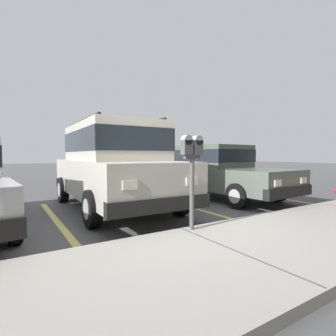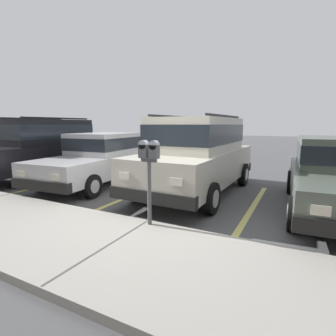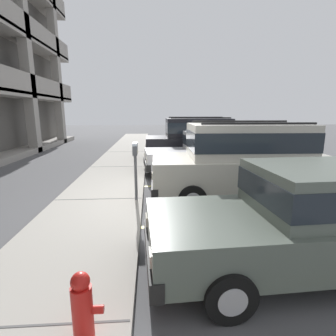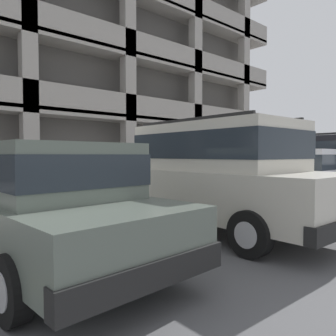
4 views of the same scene
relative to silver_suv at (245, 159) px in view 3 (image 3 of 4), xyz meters
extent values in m
cube|color=#565659|center=(-0.10, 2.45, -1.14)|extent=(80.00, 80.00, 0.10)
cube|color=#ADA89E|center=(-0.10, 3.75, -1.03)|extent=(40.00, 2.20, 0.12)
cube|color=#606060|center=(-4.10, 3.75, -0.97)|extent=(0.03, 2.16, 0.00)
cube|color=#606060|center=(-0.10, 3.75, -0.97)|extent=(0.03, 2.16, 0.00)
cube|color=#606060|center=(3.90, 3.75, -0.97)|extent=(0.03, 2.16, 0.00)
cube|color=#606060|center=(7.90, 3.75, -0.97)|extent=(0.03, 2.16, 0.00)
cube|color=#DBD16B|center=(-1.57, 1.05, -1.08)|extent=(0.12, 4.80, 0.01)
cube|color=#DBD16B|center=(1.38, 1.05, -1.08)|extent=(0.12, 4.80, 0.01)
cube|color=#DBD16B|center=(4.32, 1.05, -1.08)|extent=(0.12, 4.80, 0.01)
cube|color=#DBD16B|center=(7.27, 1.05, -1.08)|extent=(0.12, 4.80, 0.01)
cube|color=beige|center=(0.00, 0.02, -0.36)|extent=(1.93, 4.74, 0.80)
cube|color=beige|center=(0.00, -0.03, 0.46)|extent=(1.68, 2.95, 0.84)
cube|color=#232B33|center=(0.00, -0.03, 0.48)|extent=(1.70, 2.97, 0.46)
cube|color=black|center=(0.05, 2.33, -0.64)|extent=(1.88, 0.20, 0.24)
cube|color=black|center=(-0.05, -2.29, -0.64)|extent=(1.88, 0.20, 0.24)
cube|color=silver|center=(0.62, 2.37, -0.28)|extent=(0.24, 0.03, 0.14)
cube|color=silver|center=(-0.52, 2.39, -0.28)|extent=(0.24, 0.03, 0.14)
cylinder|color=black|center=(0.93, 1.46, -0.76)|extent=(0.21, 0.66, 0.66)
cylinder|color=#B2B2B7|center=(0.93, 1.46, -0.76)|extent=(0.23, 0.37, 0.36)
cylinder|color=black|center=(-0.87, 1.50, -0.76)|extent=(0.21, 0.66, 0.66)
cylinder|color=#B2B2B7|center=(-0.87, 1.50, -0.76)|extent=(0.23, 0.37, 0.36)
cylinder|color=black|center=(0.87, -1.45, -0.76)|extent=(0.21, 0.66, 0.66)
cylinder|color=#B2B2B7|center=(0.87, -1.45, -0.76)|extent=(0.23, 0.37, 0.36)
cylinder|color=black|center=(-0.93, -1.42, -0.76)|extent=(0.21, 0.66, 0.66)
cylinder|color=#B2B2B7|center=(-0.93, -1.42, -0.76)|extent=(0.23, 0.37, 0.36)
cube|color=black|center=(0.69, -0.04, 0.92)|extent=(0.10, 2.62, 0.05)
cube|color=black|center=(-0.69, -0.01, 0.92)|extent=(0.10, 2.62, 0.05)
cube|color=#5B665B|center=(-3.14, 0.27, -0.49)|extent=(1.92, 4.48, 0.60)
cube|color=#5B665B|center=(-3.13, -0.03, 0.13)|extent=(1.60, 2.05, 0.64)
cube|color=#232B33|center=(-3.13, -0.03, 0.15)|extent=(1.62, 2.08, 0.35)
cube|color=black|center=(-3.25, 2.43, -0.67)|extent=(1.74, 0.25, 0.24)
cube|color=silver|center=(-2.73, 2.51, -0.43)|extent=(0.24, 0.04, 0.14)
cube|color=silver|center=(-3.78, 2.45, -0.43)|extent=(0.24, 0.04, 0.14)
cylinder|color=black|center=(-2.38, 1.68, -0.79)|extent=(0.19, 0.61, 0.60)
cylinder|color=#B2B2B7|center=(-2.38, 1.68, -0.79)|extent=(0.20, 0.34, 0.33)
cylinder|color=black|center=(-4.04, 1.59, -0.79)|extent=(0.19, 0.61, 0.60)
cylinder|color=#B2B2B7|center=(-4.04, 1.59, -0.79)|extent=(0.20, 0.34, 0.33)
cube|color=silver|center=(3.03, 0.41, -0.49)|extent=(2.03, 4.52, 0.60)
cube|color=silver|center=(3.05, 0.11, 0.13)|extent=(1.64, 2.09, 0.64)
cube|color=#232B33|center=(3.05, 0.11, 0.15)|extent=(1.67, 2.11, 0.35)
cube|color=black|center=(2.87, 2.57, -0.67)|extent=(1.74, 0.29, 0.24)
cube|color=black|center=(3.20, -1.74, -0.67)|extent=(1.74, 0.29, 0.24)
cube|color=silver|center=(3.39, 2.66, -0.43)|extent=(0.24, 0.05, 0.14)
cube|color=silver|center=(2.34, 2.58, -0.43)|extent=(0.24, 0.05, 0.14)
cylinder|color=black|center=(3.76, 1.83, -0.79)|extent=(0.21, 0.61, 0.60)
cylinder|color=#B2B2B7|center=(3.76, 1.83, -0.79)|extent=(0.20, 0.34, 0.33)
cylinder|color=black|center=(2.10, 1.71, -0.79)|extent=(0.21, 0.61, 0.60)
cylinder|color=#B2B2B7|center=(2.10, 1.71, -0.79)|extent=(0.20, 0.34, 0.33)
cylinder|color=black|center=(3.97, -0.89, -0.79)|extent=(0.21, 0.61, 0.60)
cylinder|color=#B2B2B7|center=(3.97, -0.89, -0.79)|extent=(0.20, 0.34, 0.33)
cylinder|color=black|center=(2.30, -1.01, -0.79)|extent=(0.21, 0.61, 0.60)
cylinder|color=#B2B2B7|center=(2.30, -1.01, -0.79)|extent=(0.20, 0.34, 0.33)
cube|color=black|center=(5.59, 0.27, -0.36)|extent=(1.84, 4.70, 0.80)
cube|color=black|center=(5.59, 0.22, 0.46)|extent=(1.62, 2.91, 0.84)
cube|color=#232B33|center=(5.59, 0.22, 0.48)|extent=(1.64, 2.94, 0.46)
cube|color=black|center=(5.59, 2.58, -0.64)|extent=(1.88, 0.16, 0.24)
cube|color=black|center=(5.59, -2.04, -0.64)|extent=(1.88, 0.16, 0.24)
cube|color=silver|center=(6.16, 2.63, -0.28)|extent=(0.24, 0.03, 0.14)
cube|color=silver|center=(5.02, 2.63, -0.28)|extent=(0.24, 0.03, 0.14)
cylinder|color=black|center=(6.49, 1.73, -0.76)|extent=(0.20, 0.66, 0.66)
cylinder|color=#B2B2B7|center=(6.49, 1.73, -0.76)|extent=(0.22, 0.36, 0.36)
cylinder|color=black|center=(4.68, 1.73, -0.76)|extent=(0.20, 0.66, 0.66)
cylinder|color=#B2B2B7|center=(4.68, 1.73, -0.76)|extent=(0.22, 0.36, 0.36)
cylinder|color=black|center=(6.49, -1.19, -0.76)|extent=(0.20, 0.66, 0.66)
cylinder|color=#B2B2B7|center=(6.49, -1.19, -0.76)|extent=(0.22, 0.36, 0.36)
cylinder|color=black|center=(4.69, -1.19, -0.76)|extent=(0.20, 0.66, 0.66)
cylinder|color=#B2B2B7|center=(4.69, -1.19, -0.76)|extent=(0.22, 0.36, 0.36)
cube|color=black|center=(6.27, 0.22, 0.92)|extent=(0.05, 2.62, 0.05)
cube|color=black|center=(4.90, 0.22, 0.92)|extent=(0.05, 2.62, 0.05)
cylinder|color=#595B60|center=(-0.21, 2.80, -0.43)|extent=(0.07, 0.07, 1.08)
cube|color=#595B60|center=(-0.21, 2.80, 0.14)|extent=(0.28, 0.06, 0.06)
cube|color=#515459|center=(-0.31, 2.80, 0.28)|extent=(0.15, 0.11, 0.22)
cylinder|color=#9EA8B2|center=(-0.31, 2.80, 0.39)|extent=(0.15, 0.11, 0.15)
cube|color=#B7B293|center=(-0.31, 2.74, 0.24)|extent=(0.08, 0.01, 0.08)
cube|color=#515459|center=(-0.11, 2.80, 0.28)|extent=(0.15, 0.11, 0.22)
cylinder|color=#9EA8B2|center=(-0.11, 2.80, 0.39)|extent=(0.15, 0.11, 0.15)
cube|color=#B7B293|center=(-0.11, 2.74, 0.24)|extent=(0.08, 0.01, 0.08)
cube|color=gray|center=(13.37, 8.94, 7.91)|extent=(0.60, 0.50, 18.00)
cylinder|color=red|center=(-4.27, 3.10, -0.69)|extent=(0.20, 0.20, 0.55)
sphere|color=red|center=(-4.27, 3.10, -0.36)|extent=(0.18, 0.18, 0.18)
cylinder|color=red|center=(-4.27, 2.95, -0.67)|extent=(0.08, 0.10, 0.08)
cylinder|color=red|center=(-4.12, 3.10, -0.67)|extent=(0.10, 0.07, 0.07)
camera|label=1|loc=(2.20, 5.95, 0.17)|focal=28.00mm
camera|label=2|loc=(-2.44, 6.45, 0.72)|focal=28.00mm
camera|label=3|loc=(-6.47, 2.43, 1.18)|focal=28.00mm
camera|label=4|loc=(-4.69, -3.98, 0.32)|focal=35.00mm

